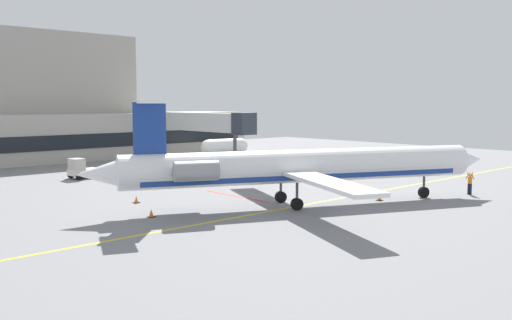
% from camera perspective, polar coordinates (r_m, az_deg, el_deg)
% --- Properties ---
extents(ground, '(120.00, 120.00, 0.11)m').
position_cam_1_polar(ground, '(43.84, 4.89, -4.48)').
color(ground, slate).
extents(terminal_building, '(71.77, 12.01, 17.45)m').
position_cam_1_polar(terminal_building, '(79.84, -23.52, 4.18)').
color(terminal_building, '#ADA89E').
rests_on(terminal_building, ground).
extents(jet_bridge_east, '(2.40, 19.83, 6.62)m').
position_cam_1_polar(jet_bridge_east, '(73.42, -5.48, 3.84)').
color(jet_bridge_east, silver).
rests_on(jet_bridge_east, ground).
extents(regional_jet, '(31.01, 22.63, 7.96)m').
position_cam_1_polar(regional_jet, '(42.32, 4.49, -0.67)').
color(regional_jet, white).
rests_on(regional_jet, ground).
extents(baggage_tug, '(3.04, 2.17, 2.11)m').
position_cam_1_polar(baggage_tug, '(60.39, -17.38, -0.91)').
color(baggage_tug, silver).
rests_on(baggage_tug, ground).
extents(pushback_tractor, '(2.47, 3.68, 2.17)m').
position_cam_1_polar(pushback_tractor, '(61.59, -4.41, -0.50)').
color(pushback_tractor, '#1E4CB2').
rests_on(pushback_tractor, ground).
extents(fuel_tank, '(7.74, 2.85, 2.57)m').
position_cam_1_polar(fuel_tank, '(81.43, -3.23, 1.38)').
color(fuel_tank, white).
rests_on(fuel_tank, ground).
extents(marshaller, '(0.34, 0.83, 1.95)m').
position_cam_1_polar(marshaller, '(50.91, 21.02, -2.22)').
color(marshaller, '#191E33').
rests_on(marshaller, ground).
extents(safety_cone_alpha, '(0.47, 0.47, 0.55)m').
position_cam_1_polar(safety_cone_alpha, '(51.34, 9.39, -2.68)').
color(safety_cone_alpha, orange).
rests_on(safety_cone_alpha, ground).
extents(safety_cone_bravo, '(0.47, 0.47, 0.55)m').
position_cam_1_polar(safety_cone_bravo, '(45.88, 12.52, -3.75)').
color(safety_cone_bravo, orange).
rests_on(safety_cone_bravo, ground).
extents(safety_cone_charlie, '(0.47, 0.47, 0.55)m').
position_cam_1_polar(safety_cone_charlie, '(39.01, -10.66, -5.41)').
color(safety_cone_charlie, orange).
rests_on(safety_cone_charlie, ground).
extents(safety_cone_delta, '(0.47, 0.47, 0.55)m').
position_cam_1_polar(safety_cone_delta, '(44.69, -12.13, -4.00)').
color(safety_cone_delta, orange).
rests_on(safety_cone_delta, ground).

